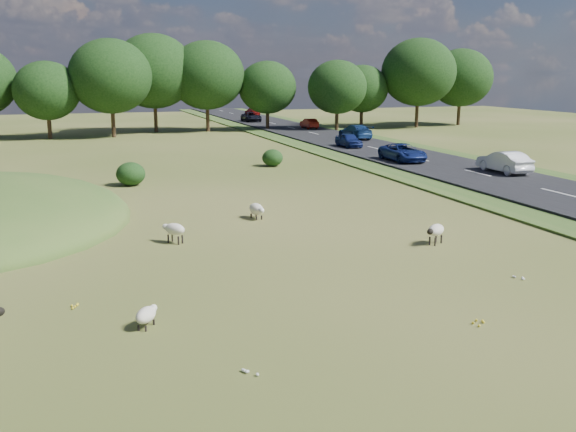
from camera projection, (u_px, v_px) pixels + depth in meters
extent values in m
plane|color=#3E541A|center=(181.00, 183.00, 42.10)|extent=(160.00, 160.00, 0.00)
cube|color=black|center=(385.00, 152.00, 57.57)|extent=(8.00, 150.00, 0.25)
cylinder|color=black|center=(49.00, 125.00, 69.93)|extent=(0.44, 0.44, 3.02)
ellipsoid|color=black|center=(47.00, 91.00, 69.12)|extent=(7.04, 7.04, 6.34)
cylinder|color=black|center=(113.00, 120.00, 71.52)|extent=(0.44, 0.44, 3.90)
ellipsoid|color=black|center=(110.00, 76.00, 70.48)|extent=(9.09, 9.09, 8.18)
cylinder|color=black|center=(156.00, 115.00, 77.70)|extent=(0.44, 0.44, 4.22)
ellipsoid|color=black|center=(154.00, 71.00, 76.57)|extent=(9.85, 9.85, 8.86)
cylinder|color=black|center=(208.00, 115.00, 78.78)|extent=(0.44, 0.44, 3.94)
ellipsoid|color=black|center=(207.00, 75.00, 77.73)|extent=(9.20, 9.20, 8.28)
cylinder|color=black|center=(268.00, 118.00, 80.33)|extent=(0.44, 0.44, 3.09)
ellipsoid|color=black|center=(267.00, 87.00, 79.51)|extent=(7.20, 7.20, 6.48)
cylinder|color=black|center=(337.00, 118.00, 79.51)|extent=(0.44, 0.44, 3.12)
ellipsoid|color=black|center=(337.00, 87.00, 78.68)|extent=(7.29, 7.29, 6.56)
cylinder|color=black|center=(361.00, 116.00, 84.65)|extent=(0.44, 0.44, 2.93)
ellipsoid|color=black|center=(362.00, 89.00, 83.87)|extent=(6.84, 6.84, 6.16)
cylinder|color=black|center=(417.00, 112.00, 84.56)|extent=(0.44, 0.44, 4.16)
ellipsoid|color=black|center=(419.00, 72.00, 83.45)|extent=(9.71, 9.71, 8.74)
cylinder|color=black|center=(459.00, 111.00, 88.80)|extent=(0.44, 0.44, 3.74)
ellipsoid|color=black|center=(461.00, 78.00, 87.81)|extent=(8.72, 8.72, 7.84)
ellipsoid|color=black|center=(131.00, 174.00, 40.90)|extent=(1.84, 1.84, 1.51)
ellipsoid|color=black|center=(272.00, 158.00, 49.44)|extent=(1.61, 1.61, 1.31)
ellipsoid|color=beige|center=(175.00, 229.00, 27.02)|extent=(1.02, 1.09, 0.50)
ellipsoid|color=silver|center=(166.00, 227.00, 27.29)|extent=(0.39, 0.40, 0.25)
cylinder|color=black|center=(168.00, 239.00, 27.16)|extent=(0.07, 0.07, 0.36)
cylinder|color=black|center=(172.00, 238.00, 27.36)|extent=(0.07, 0.07, 0.36)
cylinder|color=black|center=(178.00, 241.00, 26.86)|extent=(0.07, 0.07, 0.36)
cylinder|color=black|center=(182.00, 239.00, 27.06)|extent=(0.07, 0.07, 0.36)
ellipsoid|color=beige|center=(146.00, 315.00, 18.04)|extent=(0.86, 0.97, 0.44)
ellipsoid|color=silver|center=(153.00, 308.00, 18.47)|extent=(0.33, 0.35, 0.22)
cylinder|color=black|center=(147.00, 321.00, 18.37)|extent=(0.06, 0.06, 0.16)
cylinder|color=black|center=(154.00, 322.00, 18.32)|extent=(0.06, 0.06, 0.16)
cylinder|color=black|center=(139.00, 328.00, 17.90)|extent=(0.06, 0.06, 0.16)
cylinder|color=black|center=(146.00, 329.00, 17.84)|extent=(0.06, 0.06, 0.16)
ellipsoid|color=beige|center=(436.00, 230.00, 26.86)|extent=(1.11, 0.97, 0.51)
ellipsoid|color=black|center=(430.00, 232.00, 26.44)|extent=(0.40, 0.37, 0.25)
cylinder|color=black|center=(435.00, 242.00, 26.66)|extent=(0.07, 0.07, 0.36)
cylinder|color=black|center=(430.00, 241.00, 26.81)|extent=(0.07, 0.07, 0.36)
cylinder|color=black|center=(441.00, 239.00, 27.09)|extent=(0.07, 0.07, 0.36)
cylinder|color=black|center=(436.00, 238.00, 27.24)|extent=(0.07, 0.07, 0.36)
ellipsoid|color=beige|center=(256.00, 209.00, 31.63)|extent=(0.74, 1.17, 0.56)
ellipsoid|color=silver|center=(261.00, 210.00, 31.11)|extent=(0.32, 0.39, 0.28)
cylinder|color=black|center=(262.00, 218.00, 31.50)|extent=(0.08, 0.08, 0.21)
cylinder|color=black|center=(256.00, 218.00, 31.38)|extent=(0.08, 0.08, 0.21)
cylinder|color=black|center=(256.00, 215.00, 32.05)|extent=(0.08, 0.08, 0.21)
cylinder|color=black|center=(251.00, 216.00, 31.93)|extent=(0.08, 0.08, 0.21)
imported|color=navy|center=(349.00, 140.00, 60.29)|extent=(1.53, 3.80, 1.29)
imported|color=maroon|center=(309.00, 123.00, 80.68)|extent=(1.29, 3.71, 1.22)
imported|color=maroon|center=(253.00, 112.00, 105.24)|extent=(1.77, 4.36, 1.27)
imported|color=black|center=(251.00, 117.00, 92.09)|extent=(2.14, 4.64, 1.29)
imported|color=navy|center=(355.00, 132.00, 67.77)|extent=(2.11, 5.19, 1.51)
imported|color=navy|center=(403.00, 152.00, 50.60)|extent=(2.25, 4.87, 1.35)
imported|color=white|center=(504.00, 162.00, 44.74)|extent=(1.58, 4.53, 1.49)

